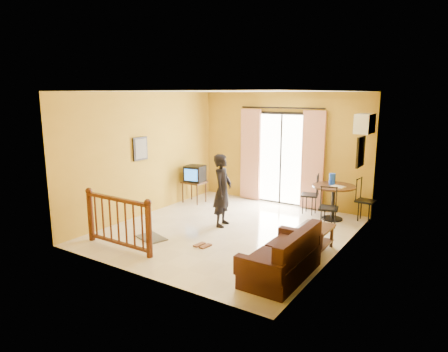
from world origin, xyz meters
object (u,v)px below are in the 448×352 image
Objects in this scene: dining_table at (334,193)px; sofa at (284,259)px; television at (195,174)px; coffee_table at (312,237)px; standing_person at (222,190)px.

sofa is at bearing -84.73° from dining_table.
television is 4.61m from sofa.
coffee_table is at bearing -81.79° from dining_table.
standing_person is (-1.83, -1.68, 0.15)m from dining_table.
sofa is (3.72, -2.67, -0.47)m from television.
sofa is 1.04× the size of standing_person.
dining_table is at bearing 0.58° from television.
coffee_table is 0.64× the size of standing_person.
standing_person is (-2.13, 0.38, 0.48)m from coffee_table.
dining_table is 0.59× the size of sofa.
dining_table reaches higher than sofa.
standing_person is at bearing 144.15° from sofa.
television is at bearing 144.21° from sofa.
television is 0.32× the size of sofa.
sofa is (-0.00, -1.16, -0.01)m from coffee_table.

